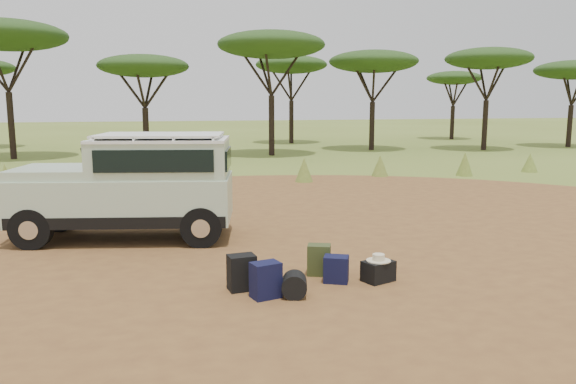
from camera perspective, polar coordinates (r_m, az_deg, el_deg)
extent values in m
plane|color=olive|center=(9.84, -1.85, -6.28)|extent=(140.00, 140.00, 0.00)
cylinder|color=brown|center=(9.84, -1.85, -6.26)|extent=(23.00, 23.00, 0.01)
cone|color=olive|center=(18.15, -26.76, 1.22)|extent=(0.60, 0.60, 0.85)
cone|color=olive|center=(18.63, -17.12, 1.75)|extent=(0.60, 0.60, 0.70)
cone|color=olive|center=(18.31, -7.78, 2.27)|extent=(0.60, 0.60, 0.90)
cone|color=olive|center=(18.50, 1.65, 2.26)|extent=(0.60, 0.60, 0.80)
cone|color=olive|center=(20.17, 9.33, 2.64)|extent=(0.60, 0.60, 0.75)
cone|color=olive|center=(21.02, 17.52, 2.74)|extent=(0.60, 0.60, 0.85)
cone|color=olive|center=(23.06, 23.36, 2.76)|extent=(0.60, 0.60, 0.70)
cylinder|color=black|center=(28.91, -26.29, 6.06)|extent=(0.28, 0.28, 3.06)
ellipsoid|color=#1B3814|center=(29.04, -26.87, 14.04)|extent=(5.50, 5.50, 1.38)
cylinder|color=black|center=(27.51, -14.22, 5.85)|extent=(0.28, 0.28, 2.34)
ellipsoid|color=#1B3814|center=(27.52, -14.48, 12.30)|extent=(4.20, 4.20, 1.05)
cylinder|color=black|center=(27.75, -1.68, 6.76)|extent=(0.28, 0.28, 2.93)
ellipsoid|color=#1B3814|center=(27.86, -1.71, 14.73)|extent=(5.20, 5.20, 1.30)
cylinder|color=black|center=(31.20, 8.52, 6.64)|extent=(0.28, 0.28, 2.61)
ellipsoid|color=#1B3814|center=(31.25, 8.67, 12.97)|extent=(4.80, 4.80, 1.20)
cylinder|color=black|center=(32.71, 19.37, 6.42)|extent=(0.28, 0.28, 2.70)
ellipsoid|color=#1B3814|center=(32.76, 19.70, 12.66)|extent=(4.60, 4.60, 1.15)
cylinder|color=black|center=(36.82, 26.69, 6.00)|extent=(0.28, 0.28, 2.43)
ellipsoid|color=#1B3814|center=(36.83, 27.06, 10.99)|extent=(4.40, 4.40, 1.10)
cylinder|color=black|center=(35.94, 0.34, 7.13)|extent=(0.28, 0.28, 2.70)
ellipsoid|color=#1B3814|center=(35.99, 0.35, 12.82)|extent=(4.50, 4.50, 1.12)
cylinder|color=black|center=(41.51, 16.35, 6.78)|extent=(0.28, 0.28, 2.34)
ellipsoid|color=#1B3814|center=(41.52, 16.54, 11.05)|extent=(3.80, 3.80, 0.95)
cube|color=#B0C6A9|center=(11.17, -16.20, -0.60)|extent=(4.25, 2.41, 0.85)
cube|color=black|center=(11.23, -16.13, -2.19)|extent=(4.18, 2.43, 0.21)
cube|color=#B0C6A9|center=(10.92, -12.72, 3.33)|extent=(2.75, 2.04, 0.67)
cube|color=white|center=(10.90, -12.79, 5.21)|extent=(2.75, 2.07, 0.05)
cube|color=white|center=(10.89, -12.80, 5.68)|extent=(2.54, 1.94, 0.04)
cube|color=#B0C6A9|center=(11.46, -22.47, 1.89)|extent=(1.75, 1.81, 0.18)
cube|color=black|center=(11.20, -18.91, 3.37)|extent=(0.41, 1.35, 0.47)
cube|color=black|center=(10.13, -13.51, 3.05)|extent=(2.07, 0.45, 0.40)
cube|color=black|center=(11.71, -12.05, 3.89)|extent=(2.07, 0.45, 0.40)
cube|color=black|center=(10.78, -6.11, 3.42)|extent=(0.31, 1.30, 0.37)
cube|color=black|center=(11.86, -25.85, -1.89)|extent=(0.44, 1.61, 0.30)
cylinder|color=black|center=(11.80, -26.56, 1.50)|extent=(0.29, 1.14, 0.06)
cylinder|color=black|center=(11.87, -26.40, -0.75)|extent=(0.29, 1.14, 0.06)
cylinder|color=silver|center=(11.61, -27.07, 0.47)|extent=(0.10, 0.20, 0.20)
cylinder|color=silver|center=(12.06, -26.11, 0.82)|extent=(0.10, 0.20, 0.20)
cube|color=white|center=(11.87, -26.20, -1.39)|extent=(0.11, 0.37, 0.11)
cylinder|color=black|center=(11.94, -17.53, 3.28)|extent=(0.08, 0.08, 0.73)
cylinder|color=black|center=(11.04, -24.64, -3.43)|extent=(0.78, 0.39, 0.75)
cylinder|color=black|center=(12.35, -22.19, -2.01)|extent=(0.78, 0.39, 0.75)
cylinder|color=black|center=(10.30, -8.80, -3.55)|extent=(0.78, 0.39, 0.75)
cylinder|color=black|center=(11.69, -8.07, -2.01)|extent=(0.78, 0.39, 0.75)
cube|color=black|center=(7.95, -4.73, -8.18)|extent=(0.40, 0.31, 0.51)
cube|color=#101233|center=(7.63, -2.28, -8.95)|extent=(0.43, 0.36, 0.49)
cube|color=#3A4620|center=(8.61, 3.17, -6.91)|extent=(0.41, 0.36, 0.48)
cube|color=#101233|center=(8.30, 4.91, -7.83)|extent=(0.43, 0.39, 0.40)
cube|color=black|center=(8.43, 9.15, -7.96)|extent=(0.52, 0.45, 0.31)
cylinder|color=black|center=(7.68, 0.65, -9.43)|extent=(0.42, 0.42, 0.34)
cylinder|color=beige|center=(8.38, 9.18, -6.89)|extent=(0.36, 0.36, 0.01)
cylinder|color=beige|center=(8.37, 9.19, -6.55)|extent=(0.18, 0.18, 0.09)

